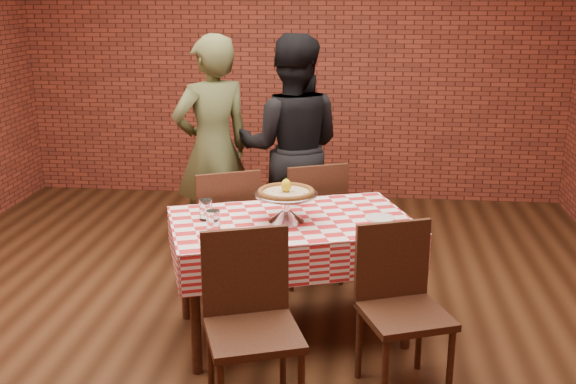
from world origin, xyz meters
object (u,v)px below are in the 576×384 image
Objects in this scene: chair_near_right at (405,315)px; chair_far_left at (223,229)px; diner_olive at (213,150)px; diner_black at (291,148)px; water_glass_right at (206,210)px; water_glass_left at (213,221)px; condiment_caddy at (293,195)px; table at (291,278)px; chair_near_left at (253,331)px; pizza at (286,193)px; chair_far_right at (308,220)px; pizza_stand at (286,207)px.

chair_near_right is 0.98× the size of chair_far_left.
diner_black is (0.60, 0.14, -0.00)m from diner_olive.
chair_far_left is at bearing 70.99° from diner_olive.
water_glass_left is at bearing -66.08° from water_glass_right.
diner_black reaches higher than condiment_caddy.
table is 0.80× the size of diner_black.
chair_near_left is 2.24m from diner_olive.
chair_near_left is at bearing 179.32° from chair_near_right.
water_glass_right is 0.14× the size of chair_far_left.
chair_near_left reaches higher than chair_far_left.
pizza is 2.70× the size of water_glass_left.
diner_olive reaches higher than water_glass_right.
chair_far_right is (0.13, 1.75, -0.01)m from chair_near_left.
pizza is 0.19× the size of diner_olive.
chair_near_left is at bearing 62.16° from chair_far_right.
chair_near_left is at bearing -63.15° from water_glass_right.
chair_far_left is at bearing 60.05° from diner_black.
condiment_caddy is 0.08× the size of diner_olive.
diner_olive is at bearing 119.98° from pizza_stand.
table is 1.46m from diner_black.
water_glass_left is 0.07× the size of diner_black.
chair_far_left is at bearing 93.31° from water_glass_right.
condiment_caddy reaches higher than water_glass_left.
condiment_caddy reaches higher than water_glass_right.
table is 4.16× the size of pizza.
pizza_stand reaches higher than chair_far_right.
chair_far_left reaches higher than water_glass_right.
pizza is at bearing 83.35° from diner_olive.
water_glass_right is (-0.51, -0.06, 0.45)m from table.
pizza_stand is 0.98m from chair_near_right.
water_glass_left is at bearing 98.05° from chair_near_left.
pizza_stand is at bearing 83.35° from diner_olive.
chair_far_right is 0.68m from diner_black.
condiment_caddy is at bearing 95.06° from diner_black.
water_glass_right is 1.35m from chair_near_right.
pizza is 0.37× the size of chair_far_left.
chair_far_left is (-0.55, 0.61, 0.09)m from table.
table is 10.57× the size of condiment_caddy.
chair_near_left is at bearing -94.65° from pizza_stand.
chair_far_left is at bearing 98.44° from water_glass_left.
pizza_stand is 0.93m from chair_near_left.
chair_far_right reaches higher than chair_near_right.
chair_far_right is (0.06, 0.90, -0.38)m from pizza_stand.
water_glass_left is 0.94× the size of condiment_caddy.
chair_far_left is (-0.04, 0.66, -0.36)m from water_glass_right.
chair_far_right is at bearing 179.18° from chair_far_left.
chair_near_left is at bearing 82.05° from chair_far_left.
chair_near_right is (0.67, -0.59, 0.08)m from table.
chair_near_left is 1.01× the size of chair_far_right.
condiment_caddy is (0.01, 0.32, -0.02)m from pizza_stand.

